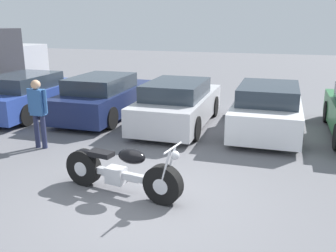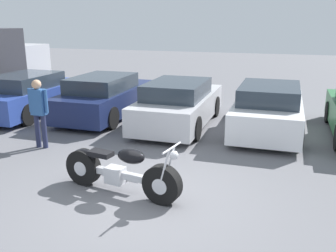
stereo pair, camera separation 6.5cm
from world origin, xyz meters
name	(u,v)px [view 2 (the right image)]	position (x,y,z in m)	size (l,w,h in m)	color
ground_plane	(147,199)	(0.00, 0.00, 0.00)	(60.00, 60.00, 0.00)	slate
motorcycle	(119,171)	(-0.56, 0.10, 0.42)	(2.36, 0.83, 1.04)	black
parked_car_blue	(30,95)	(-5.83, 4.63, 0.63)	(1.82, 4.29, 1.33)	#2D479E
parked_car_navy	(106,97)	(-3.31, 5.04, 0.63)	(1.82, 4.29, 1.33)	#19234C
parked_car_silver	(179,104)	(-0.79, 4.73, 0.63)	(1.82, 4.29, 1.33)	#BCBCC1
parked_car_white	(269,109)	(1.74, 4.92, 0.63)	(1.82, 4.29, 1.33)	white
person_standing	(39,108)	(-3.41, 1.79, 0.99)	(0.52, 0.22, 1.66)	#232847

